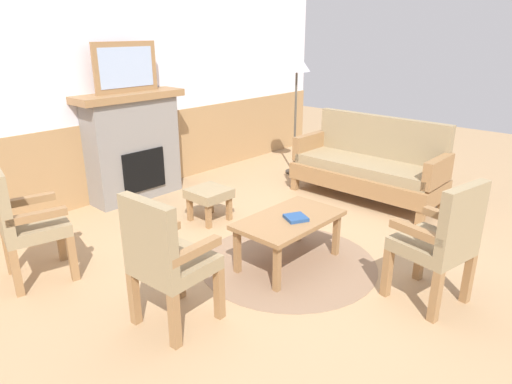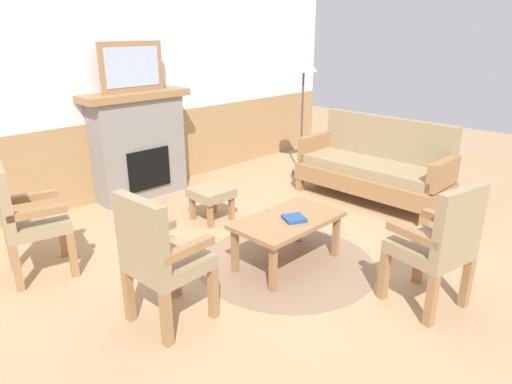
# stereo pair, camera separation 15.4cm
# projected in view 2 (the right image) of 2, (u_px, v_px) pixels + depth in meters

# --- Properties ---
(ground_plane) EXTENTS (14.00, 14.00, 0.00)m
(ground_plane) POSITION_uv_depth(u_px,v_px,m) (283.00, 258.00, 4.16)
(ground_plane) COLOR tan
(wall_back) EXTENTS (7.20, 0.14, 2.70)m
(wall_back) POSITION_uv_depth(u_px,v_px,m) (123.00, 87.00, 5.44)
(wall_back) COLOR white
(wall_back) RESTS_ON ground_plane
(fireplace) EXTENTS (1.30, 0.44, 1.28)m
(fireplace) POSITION_uv_depth(u_px,v_px,m) (139.00, 144.00, 5.50)
(fireplace) COLOR gray
(fireplace) RESTS_ON ground_plane
(framed_picture) EXTENTS (0.80, 0.04, 0.56)m
(framed_picture) POSITION_uv_depth(u_px,v_px,m) (132.00, 67.00, 5.19)
(framed_picture) COLOR olive
(framed_picture) RESTS_ON fireplace
(couch) EXTENTS (0.70, 1.80, 0.98)m
(couch) POSITION_uv_depth(u_px,v_px,m) (374.00, 168.00, 5.44)
(couch) COLOR olive
(couch) RESTS_ON ground_plane
(coffee_table) EXTENTS (0.96, 0.56, 0.44)m
(coffee_table) POSITION_uv_depth(u_px,v_px,m) (288.00, 224.00, 3.93)
(coffee_table) COLOR olive
(coffee_table) RESTS_ON ground_plane
(round_rug) EXTENTS (1.57, 1.57, 0.01)m
(round_rug) POSITION_uv_depth(u_px,v_px,m) (287.00, 263.00, 4.06)
(round_rug) COLOR #896B51
(round_rug) RESTS_ON ground_plane
(book_on_table) EXTENTS (0.23, 0.23, 0.03)m
(book_on_table) POSITION_uv_depth(u_px,v_px,m) (294.00, 218.00, 3.87)
(book_on_table) COLOR navy
(book_on_table) RESTS_ON coffee_table
(footstool) EXTENTS (0.40, 0.40, 0.36)m
(footstool) POSITION_uv_depth(u_px,v_px,m) (212.00, 195.00, 4.90)
(footstool) COLOR olive
(footstool) RESTS_ON ground_plane
(armchair_near_fireplace) EXTENTS (0.57, 0.57, 0.98)m
(armchair_near_fireplace) POSITION_uv_depth(u_px,v_px,m) (25.00, 216.00, 3.70)
(armchair_near_fireplace) COLOR olive
(armchair_near_fireplace) RESTS_ON ground_plane
(armchair_by_window_left) EXTENTS (0.51, 0.51, 0.98)m
(armchair_by_window_left) POSITION_uv_depth(u_px,v_px,m) (160.00, 255.00, 3.07)
(armchair_by_window_left) COLOR olive
(armchair_by_window_left) RESTS_ON ground_plane
(armchair_front_left) EXTENTS (0.56, 0.56, 0.98)m
(armchair_front_left) POSITION_uv_depth(u_px,v_px,m) (439.00, 242.00, 3.26)
(armchair_front_left) COLOR olive
(armchair_front_left) RESTS_ON ground_plane
(floor_lamp_by_couch) EXTENTS (0.36, 0.36, 1.68)m
(floor_lamp_by_couch) POSITION_uv_depth(u_px,v_px,m) (304.00, 70.00, 6.08)
(floor_lamp_by_couch) COLOR #332D28
(floor_lamp_by_couch) RESTS_ON ground_plane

